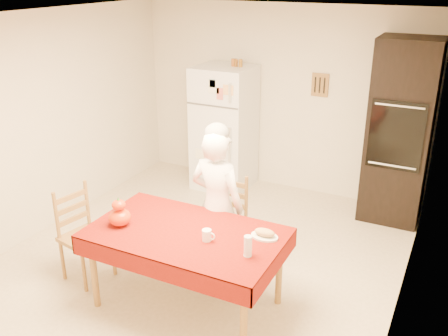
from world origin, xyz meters
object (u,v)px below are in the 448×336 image
Objects in this scene: refrigerator at (224,128)px; chair_far at (226,216)px; chair_left at (81,230)px; wine_glass at (248,246)px; seated_woman at (217,205)px; oven_cabinet at (399,133)px; dining_table at (186,239)px; coffee_mug at (207,235)px; pumpkin_lower at (120,217)px; bread_plate at (264,237)px.

refrigerator reaches higher than chair_far.
wine_glass is (1.82, -0.07, 0.34)m from chair_left.
seated_woman is (0.93, -2.03, -0.08)m from refrigerator.
wine_glass is (0.68, -0.97, 0.34)m from chair_far.
oven_cabinet is 2.50m from seated_woman.
chair_left is 1.36m from seated_woman.
dining_table is at bearing -117.22° from oven_cabinet.
refrigerator reaches higher than wine_glass.
oven_cabinet is 2.94m from coffee_mug.
seated_woman is at bearing -122.95° from oven_cabinet.
chair_far is 1.20m from pumpkin_lower.
coffee_mug is at bearing 170.94° from wine_glass.
refrigerator is 2.29m from oven_cabinet.
chair_far is 3.96× the size of bread_plate.
chair_far is at bearing -63.10° from refrigerator.
refrigerator is at bearing 113.50° from coffee_mug.
chair_left reaches higher than pumpkin_lower.
bread_plate reaches higher than dining_table.
pumpkin_lower is at bearing -172.81° from coffee_mug.
oven_cabinet is 3.01m from dining_table.
seated_woman reaches higher than wine_glass.
chair_left is 9.50× the size of coffee_mug.
refrigerator is 2.86m from bread_plate.
chair_far reaches higher than wine_glass.
seated_woman is at bearing 50.04° from pumpkin_lower.
dining_table is (0.92, -2.60, -0.16)m from refrigerator.
chair_far is 5.40× the size of wine_glass.
pumpkin_lower reaches higher than bread_plate.
chair_left is 0.68m from pumpkin_lower.
bread_plate is at bearing -56.66° from refrigerator.
coffee_mug reaches higher than bread_plate.
oven_cabinet reaches higher than pumpkin_lower.
dining_table is at bearing 168.74° from coffee_mug.
seated_woman is 0.93m from wine_glass.
refrigerator is 1.79× the size of chair_far.
seated_woman reaches higher than coffee_mug.
bread_plate is (1.83, 0.26, 0.26)m from chair_left.
chair_far is 0.62× the size of seated_woman.
refrigerator reaches higher than dining_table.
coffee_mug is 0.57× the size of wine_glass.
coffee_mug is (0.27, -0.91, 0.30)m from chair_far.
oven_cabinet is 2.34m from chair_far.
wine_glass is 0.73× the size of bread_plate.
seated_woman is at bearing 88.42° from dining_table.
pumpkin_lower is at bearing -124.88° from oven_cabinet.
seated_woman is 7.60× the size of pumpkin_lower.
chair_left is 4.69× the size of pumpkin_lower.
chair_far is 0.98m from bread_plate.
wine_glass reaches higher than coffee_mug.
pumpkin_lower is (-0.59, -0.15, 0.15)m from dining_table.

